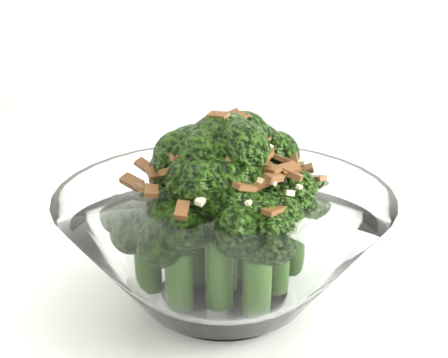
# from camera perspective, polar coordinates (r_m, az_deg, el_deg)

# --- Properties ---
(table) EXTENTS (1.27, 0.90, 0.75)m
(table) POSITION_cam_1_polar(r_m,az_deg,el_deg) (0.69, -5.13, -8.42)
(table) COLOR white
(table) RESTS_ON ground
(broccoli_dish) EXTENTS (0.24, 0.24, 0.15)m
(broccoli_dish) POSITION_cam_1_polar(r_m,az_deg,el_deg) (0.49, 0.07, -4.63)
(broccoli_dish) COLOR white
(broccoli_dish) RESTS_ON table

